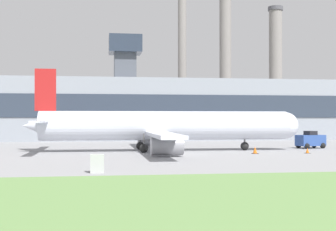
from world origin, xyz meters
The scene contains 10 objects.
ground_plane centered at (0.00, 0.00, 0.00)m, with size 400.00×400.00×0.00m, color gray.
terminal_building centered at (-0.09, 36.43, 5.42)m, with size 68.01×15.91×18.54m.
smokestack_left centered at (12.95, 67.44, 22.67)m, with size 2.43×2.43×45.14m.
smokestack_right centered at (24.81, 69.99, 19.07)m, with size 3.49×3.49×37.86m.
smokestack_far centered at (38.93, 71.19, 16.97)m, with size 3.96×3.96×33.61m.
airplane centered at (-0.43, 4.71, 2.77)m, with size 31.56×29.11×9.15m.
pushback_tug centered at (18.48, 7.14, 0.97)m, with size 3.79×2.88×2.15m.
traffic_cone_near_nose centered at (8.67, -0.55, 0.35)m, with size 0.66×0.66×0.74m.
traffic_cone_wingtip centered at (14.38, -0.80, 0.26)m, with size 0.53×0.53×0.56m.
utility_cabinet centered at (-7.65, -15.77, 0.62)m, with size 0.91×0.77×1.25m.
Camera 1 is at (-7.48, -47.81, 3.65)m, focal length 50.00 mm.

